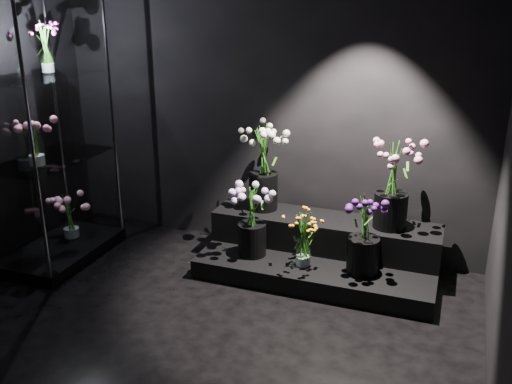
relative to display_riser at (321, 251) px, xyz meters
The scene contains 12 objects.
floor 1.74m from the display_riser, 111.73° to the right, with size 4.00×4.00×0.00m, color black.
wall_back 1.43m from the display_riser, 148.32° to the left, with size 4.00×4.00×0.00m, color black.
display_riser is the anchor object (origin of this frame).
display_case 2.57m from the display_riser, 166.05° to the right, with size 0.66×1.10×2.41m.
bouquet_orange_bells 0.37m from the display_riser, 105.87° to the right, with size 0.27×0.27×0.47m.
bouquet_lilac 0.69m from the display_riser, 156.64° to the right, with size 0.40×0.40×0.63m.
bouquet_purple 0.57m from the display_riser, 30.89° to the right, with size 0.39×0.39×0.66m.
bouquet_cream_roses 0.93m from the display_riser, 165.24° to the left, with size 0.44×0.44×0.77m.
bouquet_pink_roses 0.87m from the display_riser, 12.13° to the left, with size 0.42×0.42×0.73m.
bouquet_case_pink 2.57m from the display_riser, 161.27° to the right, with size 0.31×0.31×0.40m.
bouquet_case_magenta 2.91m from the display_riser, behind, with size 0.27×0.27×0.42m.
bouquet_case_base_pink 2.35m from the display_riser, behind, with size 0.38×0.38×0.42m.
Camera 1 is at (1.65, -2.79, 2.34)m, focal length 40.00 mm.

